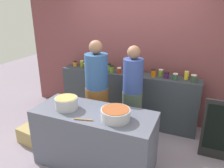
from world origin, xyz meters
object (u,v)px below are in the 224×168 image
(preserve_jar_0, at_px, (75,64))
(cooking_pot_center, at_px, (116,114))
(preserve_jar_3, at_px, (92,65))
(wooden_spoon, at_px, (83,120))
(preserve_jar_13, at_px, (175,77))
(preserve_jar_6, at_px, (112,69))
(preserve_jar_12, at_px, (166,75))
(preserve_jar_15, at_px, (194,78))
(preserve_jar_11, at_px, (161,73))
(preserve_jar_14, at_px, (187,75))
(cooking_pot_left, at_px, (66,103))
(bread_crate, at_px, (32,135))
(preserve_jar_10, at_px, (154,73))
(preserve_jar_4, at_px, (99,67))
(preserve_jar_2, at_px, (86,66))
(cook_in_cap, at_px, (132,99))
(preserve_jar_9, at_px, (141,72))
(preserve_jar_5, at_px, (109,67))
(chalkboard_sign, at_px, (220,131))
(preserve_jar_7, at_px, (119,70))
(preserve_jar_8, at_px, (134,71))
(cook_with_tongs, at_px, (97,96))

(preserve_jar_0, height_order, cooking_pot_center, preserve_jar_0)
(preserve_jar_3, bearing_deg, wooden_spoon, -65.80)
(preserve_jar_13, bearing_deg, preserve_jar_6, -179.03)
(preserve_jar_12, xyz_separation_m, preserve_jar_15, (0.46, -0.02, 0.01))
(preserve_jar_11, xyz_separation_m, preserve_jar_14, (0.45, 0.01, 0.01))
(preserve_jar_11, height_order, cooking_pot_left, preserve_jar_11)
(bread_crate, bearing_deg, preserve_jar_10, 36.82)
(preserve_jar_3, bearing_deg, preserve_jar_15, -2.27)
(preserve_jar_3, xyz_separation_m, preserve_jar_14, (1.84, 0.02, 0.00))
(preserve_jar_6, bearing_deg, preserve_jar_12, 2.92)
(preserve_jar_4, xyz_separation_m, preserve_jar_6, (0.28, -0.04, 0.00))
(preserve_jar_11, relative_size, cooking_pot_left, 0.41)
(preserve_jar_2, height_order, cook_in_cap, cook_in_cap)
(preserve_jar_9, relative_size, preserve_jar_15, 0.90)
(preserve_jar_0, height_order, preserve_jar_9, preserve_jar_9)
(preserve_jar_5, relative_size, cooking_pot_left, 0.42)
(chalkboard_sign, bearing_deg, cook_in_cap, 179.72)
(preserve_jar_15, height_order, wooden_spoon, preserve_jar_15)
(preserve_jar_4, distance_m, preserve_jar_12, 1.31)
(preserve_jar_7, height_order, preserve_jar_12, same)
(preserve_jar_9, bearing_deg, preserve_jar_10, -4.18)
(wooden_spoon, xyz_separation_m, cook_in_cap, (0.30, 1.09, -0.12))
(preserve_jar_8, bearing_deg, preserve_jar_12, 1.60)
(preserve_jar_4, relative_size, cook_with_tongs, 0.08)
(preserve_jar_3, height_order, preserve_jar_9, preserve_jar_3)
(preserve_jar_4, height_order, cook_in_cap, cook_in_cap)
(preserve_jar_0, height_order, preserve_jar_14, preserve_jar_14)
(preserve_jar_2, bearing_deg, preserve_jar_8, -0.22)
(wooden_spoon, distance_m, bread_crate, 1.48)
(preserve_jar_13, bearing_deg, preserve_jar_2, 179.38)
(cooking_pot_left, bearing_deg, preserve_jar_8, 69.59)
(preserve_jar_2, relative_size, preserve_jar_9, 0.99)
(preserve_jar_10, xyz_separation_m, preserve_jar_13, (0.39, -0.03, -0.01))
(cooking_pot_center, bearing_deg, preserve_jar_15, 59.86)
(preserve_jar_12, xyz_separation_m, cook_with_tongs, (-1.02, -0.71, -0.29))
(preserve_jar_6, xyz_separation_m, preserve_jar_13, (1.18, 0.02, -0.01))
(preserve_jar_12, height_order, wooden_spoon, preserve_jar_12)
(preserve_jar_2, bearing_deg, preserve_jar_4, 0.64)
(preserve_jar_10, distance_m, cook_in_cap, 0.68)
(preserve_jar_8, height_order, preserve_jar_14, preserve_jar_8)
(preserve_jar_7, relative_size, preserve_jar_13, 0.93)
(preserve_jar_4, xyz_separation_m, preserve_jar_9, (0.83, 0.03, -0.01))
(preserve_jar_8, xyz_separation_m, wooden_spoon, (-0.14, -1.62, -0.21))
(preserve_jar_11, height_order, chalkboard_sign, preserve_jar_11)
(preserve_jar_6, distance_m, cook_in_cap, 0.84)
(preserve_jar_8, relative_size, preserve_jar_12, 1.36)
(preserve_jar_8, bearing_deg, cooking_pot_center, -81.28)
(cooking_pot_left, xyz_separation_m, cook_in_cap, (0.69, 0.88, -0.19))
(preserve_jar_15, distance_m, wooden_spoon, 2.03)
(preserve_jar_11, height_order, preserve_jar_13, preserve_jar_11)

